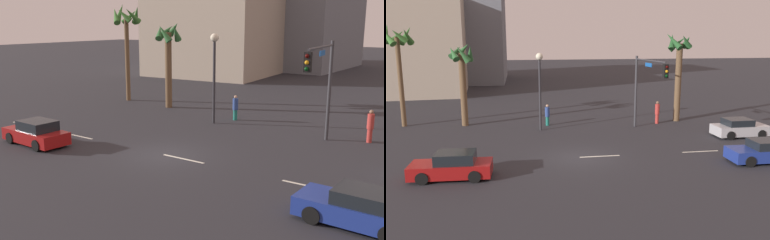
# 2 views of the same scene
# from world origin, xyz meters

# --- Properties ---
(ground_plane) EXTENTS (220.00, 220.00, 0.00)m
(ground_plane) POSITION_xyz_m (0.00, 0.00, 0.00)
(ground_plane) COLOR #28282D
(lane_stripe_2) EXTENTS (1.84, 0.14, 0.01)m
(lane_stripe_2) POSITION_xyz_m (-6.40, 0.00, 0.01)
(lane_stripe_2) COLOR silver
(lane_stripe_2) RESTS_ON ground_plane
(lane_stripe_3) EXTENTS (2.52, 0.14, 0.01)m
(lane_stripe_3) POSITION_xyz_m (1.23, 0.00, 0.01)
(lane_stripe_3) COLOR silver
(lane_stripe_3) RESTS_ON ground_plane
(lane_stripe_4) EXTENTS (2.43, 0.14, 0.01)m
(lane_stripe_4) POSITION_xyz_m (7.86, 0.00, 0.01)
(lane_stripe_4) COLOR silver
(lane_stripe_4) RESTS_ON ground_plane
(car_0) EXTENTS (4.21, 1.99, 1.40)m
(car_0) POSITION_xyz_m (-7.20, -2.58, 0.64)
(car_0) COLOR maroon
(car_0) RESTS_ON ground_plane
(car_1) EXTENTS (4.11, 1.95, 1.32)m
(car_1) POSITION_xyz_m (10.54, -2.62, 0.62)
(car_1) COLOR navy
(car_1) RESTS_ON ground_plane
(car_2) EXTENTS (3.95, 1.93, 1.35)m
(car_2) POSITION_xyz_m (12.53, 3.35, 0.63)
(car_2) COLOR #B7B7BC
(car_2) RESTS_ON ground_plane
(traffic_signal) EXTENTS (0.77, 5.35, 5.78)m
(traffic_signal) POSITION_xyz_m (6.09, 5.99, 3.96)
(traffic_signal) COLOR #38383D
(traffic_signal) RESTS_ON ground_plane
(streetlamp) EXTENTS (0.56, 0.56, 6.06)m
(streetlamp) POSITION_xyz_m (-1.88, 7.73, 4.26)
(streetlamp) COLOR #2D2D33
(streetlamp) RESTS_ON ground_plane
(pedestrian_0) EXTENTS (0.54, 0.54, 1.76)m
(pedestrian_0) POSITION_xyz_m (-1.18, 9.47, 0.92)
(pedestrian_0) COLOR #1E7266
(pedestrian_0) RESTS_ON ground_plane
(pedestrian_1) EXTENTS (0.44, 0.44, 1.92)m
(pedestrian_1) POSITION_xyz_m (8.12, 8.72, 1.01)
(pedestrian_1) COLOR #BF3833
(pedestrian_1) RESTS_ON ground_plane
(palm_tree_0) EXTENTS (2.45, 2.59, 7.73)m
(palm_tree_0) POSITION_xyz_m (10.14, 9.53, 5.26)
(palm_tree_0) COLOR brown
(palm_tree_0) RESTS_ON ground_plane
(palm_tree_1) EXTENTS (2.68, 2.84, 8.38)m
(palm_tree_1) POSITION_xyz_m (-12.91, 11.08, 6.39)
(palm_tree_1) COLOR brown
(palm_tree_1) RESTS_ON ground_plane
(palm_tree_2) EXTENTS (2.25, 2.24, 6.89)m
(palm_tree_2) POSITION_xyz_m (-7.97, 10.52, 4.68)
(palm_tree_2) COLOR brown
(palm_tree_2) RESTS_ON ground_plane
(building_0) EXTENTS (21.31, 18.34, 18.70)m
(building_0) POSITION_xyz_m (-15.55, 47.78, 9.35)
(building_0) COLOR slate
(building_0) RESTS_ON ground_plane
(building_1) EXTENTS (15.48, 15.80, 12.90)m
(building_1) POSITION_xyz_m (-17.33, 32.75, 6.45)
(building_1) COLOR #B2A38E
(building_1) RESTS_ON ground_plane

